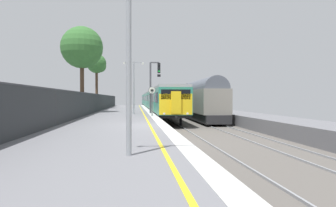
{
  "coord_description": "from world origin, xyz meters",
  "views": [
    {
      "loc": [
        -1.14,
        -17.28,
        1.47
      ],
      "look_at": [
        1.37,
        6.68,
        1.1
      ],
      "focal_mm": 33.28,
      "sensor_mm": 36.0,
      "label": 1
    }
  ],
  "objects": [
    {
      "name": "ground",
      "position": [
        2.64,
        0.0,
        -0.61
      ],
      "size": [
        17.4,
        110.0,
        1.21
      ],
      "color": "slate"
    },
    {
      "name": "platform_lamp_mid",
      "position": [
        -1.31,
        12.96,
        3.03
      ],
      "size": [
        2.0,
        0.2,
        5.07
      ],
      "color": "#93999E",
      "rests_on": "ground"
    },
    {
      "name": "commuter_train_at_platform",
      "position": [
        2.1,
        39.6,
        1.27
      ],
      "size": [
        2.83,
        64.54,
        3.81
      ],
      "color": "#2D846B",
      "rests_on": "ground"
    },
    {
      "name": "background_tree_right",
      "position": [
        -6.87,
        30.57,
        6.59
      ],
      "size": [
        2.9,
        2.93,
        8.22
      ],
      "color": "#473323",
      "rests_on": "ground"
    },
    {
      "name": "signal_gantry",
      "position": [
        0.62,
        13.8,
        3.21
      ],
      "size": [
        1.1,
        0.24,
        5.14
      ],
      "color": "#47474C",
      "rests_on": "ground"
    },
    {
      "name": "platform_lamp_near",
      "position": [
        -1.31,
        -9.19,
        3.31
      ],
      "size": [
        2.0,
        0.2,
        5.61
      ],
      "color": "#93999E",
      "rests_on": "ground"
    },
    {
      "name": "background_tree_centre",
      "position": [
        -6.88,
        16.7,
        6.8
      ],
      "size": [
        4.46,
        4.46,
        9.17
      ],
      "color": "#473323",
      "rests_on": "ground"
    },
    {
      "name": "platform_back_fence",
      "position": [
        -5.45,
        -0.0,
        1.05
      ],
      "size": [
        0.07,
        99.0,
        2.02
      ],
      "color": "#282B2D",
      "rests_on": "ground"
    },
    {
      "name": "background_tree_left",
      "position": [
        -7.64,
        21.39,
        6.58
      ],
      "size": [
        3.02,
        3.02,
        8.3
      ],
      "color": "#473323",
      "rests_on": "ground"
    },
    {
      "name": "speed_limit_sign",
      "position": [
        0.25,
        8.94,
        1.58
      ],
      "size": [
        0.59,
        0.08,
        2.47
      ],
      "color": "#59595B",
      "rests_on": "ground"
    },
    {
      "name": "freight_train_adjacent_track",
      "position": [
        6.1,
        37.29,
        1.45
      ],
      "size": [
        2.6,
        56.48,
        4.49
      ],
      "color": "#232326",
      "rests_on": "ground"
    }
  ]
}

